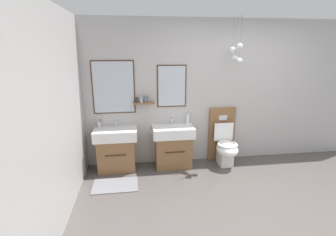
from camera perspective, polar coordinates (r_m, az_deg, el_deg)
The scene contains 11 objects.
ground_plane at distance 3.64m, azimuth 24.32°, elevation -20.80°, with size 6.65×5.06×0.10m, color #4C4744.
wall_back at distance 4.68m, azimuth 13.91°, elevation 5.81°, with size 5.45×0.50×2.53m.
wall_left at distance 2.70m, azimuth -27.38°, elevation -2.63°, with size 0.12×3.86×2.53m, color #B7B5B2.
bath_mat at distance 4.03m, azimuth -11.97°, elevation -14.86°, with size 0.68×0.44×0.01m, color slate.
vanity_sink_left at distance 4.38m, azimuth -11.76°, elevation -6.78°, with size 0.71×0.45×0.73m.
tap_on_left_sink at distance 4.39m, azimuth -11.94°, elevation -0.98°, with size 0.03×0.13×0.11m.
vanity_sink_right at distance 4.41m, azimuth 1.15°, elevation -6.25°, with size 0.71×0.45×0.73m.
tap_on_right_sink at distance 4.43m, azimuth 0.86°, elevation -0.51°, with size 0.03×0.13×0.11m.
toilet at distance 4.63m, azimuth 12.75°, elevation -5.68°, with size 0.48×0.62×1.00m.
toothbrush_cup at distance 4.41m, azimuth -15.51°, elevation -1.33°, with size 0.07×0.07×0.20m.
soap_dispenser at distance 4.47m, azimuth 4.50°, elevation -0.15°, with size 0.06×0.06×0.21m.
Camera 1 is at (-1.75, -2.42, 2.03)m, focal length 26.58 mm.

